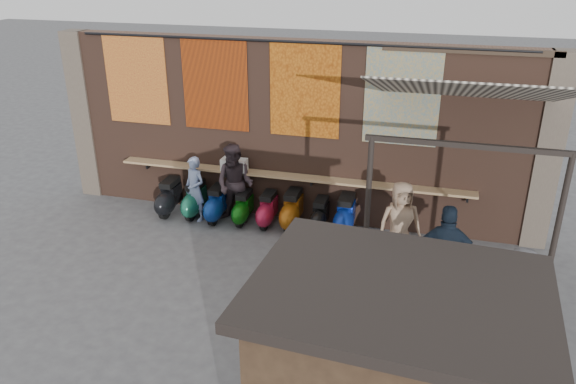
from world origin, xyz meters
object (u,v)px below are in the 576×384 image
Objects in this scene: scooter_stool_4 at (268,210)px; diner_right at (235,184)px; scooter_stool_1 at (195,200)px; scooter_stool_6 at (320,216)px; shopper_tan at (400,223)px; scooter_stool_0 at (169,197)px; shelf_box at (234,165)px; scooter_stool_2 at (217,204)px; scooter_stool_7 at (345,216)px; scooter_stool_5 at (292,210)px; diner_left at (195,189)px; shopper_grey at (517,293)px; shopper_navy at (446,256)px; scooter_stool_3 at (243,208)px.

scooter_stool_4 is 0.43× the size of diner_right.
scooter_stool_6 is at bearing 0.05° from scooter_stool_1.
scooter_stool_0 is at bearing 153.05° from shopper_tan.
shelf_box is 0.68× the size of scooter_stool_2.
scooter_stool_7 reaches higher than scooter_stool_2.
scooter_stool_5 is at bearing -179.80° from scooter_stool_7.
scooter_stool_4 is at bearing -0.57° from scooter_stool_1.
diner_left is (-0.80, -0.43, -0.51)m from shelf_box.
scooter_stool_1 is at bearing -179.75° from scooter_stool_7.
shelf_box is 0.38× the size of diner_left.
diner_right reaches higher than scooter_stool_0.
shopper_grey is 2.69m from shopper_tan.
scooter_stool_0 is 6.54m from shopper_navy.
diner_right is (1.63, 0.02, 0.50)m from scooter_stool_0.
shopper_navy reaches higher than scooter_stool_4.
scooter_stool_0 is 1.13× the size of scooter_stool_3.
diner_right is 1.08× the size of shopper_tan.
diner_right reaches higher than shopper_tan.
scooter_stool_3 is 0.98× the size of scooter_stool_6.
shopper_grey is at bearing -27.35° from shelf_box.
scooter_stool_7 is 1.57m from shopper_tan.
diner_right is at bearing 13.75° from shopper_grey.
shelf_box is 1.27m from scooter_stool_1.
scooter_stool_6 is 0.86× the size of scooter_stool_7.
shopper_navy is (4.55, -2.08, 0.02)m from diner_right.
scooter_stool_1 is 3.50m from scooter_stool_7.
diner_left is at bearing -58.84° from scooter_stool_1.
scooter_stool_0 is at bearing -179.26° from scooter_stool_4.
scooter_stool_1 is 1.14m from diner_right.
shopper_navy is (5.57, -2.11, 0.53)m from scooter_stool_1.
scooter_stool_2 reaches higher than scooter_stool_4.
scooter_stool_7 is 0.49× the size of diner_right.
scooter_stool_7 is at bearing 1.35° from scooter_stool_6.
scooter_stool_5 is 0.99× the size of scooter_stool_7.
scooter_stool_1 is at bearing -179.72° from scooter_stool_5.
shopper_tan reaches higher than scooter_stool_6.
scooter_stool_7 is at bearing -5.58° from shelf_box.
shelf_box is 2.74m from scooter_stool_7.
scooter_stool_4 is at bearing 0.74° from scooter_stool_0.
scooter_stool_0 is at bearing -175.55° from scooter_stool_1.
scooter_stool_7 is at bearing 1.53° from scooter_stool_3.
scooter_stool_7 reaches higher than scooter_stool_5.
diner_right reaches higher than shelf_box.
shopper_grey reaches higher than diner_left.
scooter_stool_7 is 0.58× the size of shopper_grey.
scooter_stool_5 reaches higher than scooter_stool_3.
scooter_stool_6 is at bearing 135.16° from shopper_tan.
scooter_stool_3 is at bearing 148.52° from shopper_tan.
scooter_stool_2 is 0.46× the size of diner_right.
scooter_stool_6 is at bearing -178.65° from scooter_stool_7.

